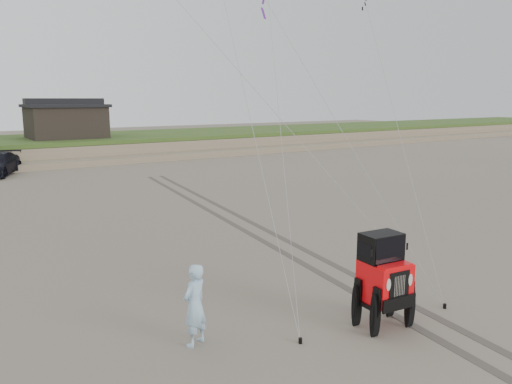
% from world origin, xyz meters
% --- Properties ---
extents(ground, '(160.00, 160.00, 0.00)m').
position_xyz_m(ground, '(0.00, 0.00, 0.00)').
color(ground, '#6B6054').
rests_on(ground, ground).
extents(dune_ridge, '(160.00, 14.25, 1.73)m').
position_xyz_m(dune_ridge, '(0.00, 37.50, 0.82)').
color(dune_ridge, '#7A6B54').
rests_on(dune_ridge, ground).
extents(cabin, '(6.40, 5.40, 3.35)m').
position_xyz_m(cabin, '(2.00, 37.00, 3.24)').
color(cabin, black).
rests_on(cabin, dune_ridge).
extents(jeep, '(2.42, 4.75, 1.71)m').
position_xyz_m(jeep, '(-0.28, -0.71, 0.85)').
color(jeep, '#FF0A0F').
rests_on(jeep, ground).
extents(man, '(0.75, 0.65, 1.74)m').
position_xyz_m(man, '(-4.15, 0.88, 0.87)').
color(man, '#99D5EC').
rests_on(man, ground).
extents(stake_main, '(0.08, 0.08, 0.12)m').
position_xyz_m(stake_main, '(-2.31, -0.30, 0.06)').
color(stake_main, black).
rests_on(stake_main, ground).
extents(stake_aux, '(0.08, 0.08, 0.12)m').
position_xyz_m(stake_aux, '(1.73, -0.89, 0.06)').
color(stake_aux, black).
rests_on(stake_aux, ground).
extents(tire_tracks, '(5.22, 29.74, 0.01)m').
position_xyz_m(tire_tracks, '(2.00, 8.00, 0.00)').
color(tire_tracks, '#4C443D').
rests_on(tire_tracks, ground).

